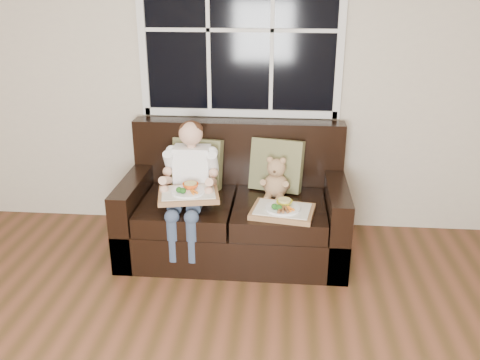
# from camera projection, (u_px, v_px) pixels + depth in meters

# --- Properties ---
(room_walls) EXTENTS (4.52, 5.02, 2.71)m
(room_walls) POSITION_uv_depth(u_px,v_px,m) (135.00, 111.00, 1.67)
(room_walls) COLOR #C2B4A0
(room_walls) RESTS_ON ground
(window_back) EXTENTS (1.62, 0.04, 1.37)m
(window_back) POSITION_uv_depth(u_px,v_px,m) (240.00, 30.00, 3.95)
(window_back) COLOR black
(window_back) RESTS_ON room_walls
(loveseat) EXTENTS (1.70, 0.92, 0.96)m
(loveseat) POSITION_uv_depth(u_px,v_px,m) (235.00, 212.00, 4.00)
(loveseat) COLOR black
(loveseat) RESTS_ON ground
(pillow_left) EXTENTS (0.42, 0.24, 0.41)m
(pillow_left) POSITION_uv_depth(u_px,v_px,m) (197.00, 163.00, 4.05)
(pillow_left) COLOR olive
(pillow_left) RESTS_ON loveseat
(pillow_right) EXTENTS (0.44, 0.28, 0.42)m
(pillow_right) POSITION_uv_depth(u_px,v_px,m) (277.00, 165.00, 3.99)
(pillow_right) COLOR olive
(pillow_right) RESTS_ON loveseat
(child) EXTENTS (0.40, 0.60, 0.90)m
(child) POSITION_uv_depth(u_px,v_px,m) (190.00, 175.00, 3.79)
(child) COLOR white
(child) RESTS_ON loveseat
(teddy_bear) EXTENTS (0.21, 0.26, 0.33)m
(teddy_bear) POSITION_uv_depth(u_px,v_px,m) (276.00, 181.00, 3.88)
(teddy_bear) COLOR #A88059
(teddy_bear) RESTS_ON loveseat
(tray_left) EXTENTS (0.49, 0.41, 0.10)m
(tray_left) POSITION_uv_depth(u_px,v_px,m) (188.00, 193.00, 3.66)
(tray_left) COLOR #8D5B40
(tray_left) RESTS_ON child
(tray_right) EXTENTS (0.48, 0.40, 0.10)m
(tray_right) POSITION_uv_depth(u_px,v_px,m) (283.00, 210.00, 3.61)
(tray_right) COLOR #8D5B40
(tray_right) RESTS_ON loveseat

